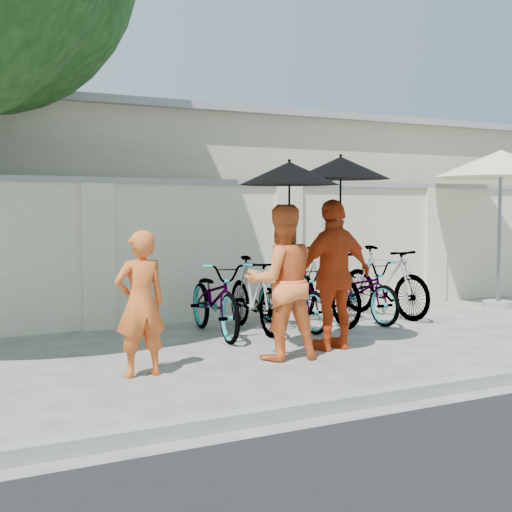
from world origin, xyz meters
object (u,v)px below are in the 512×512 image
monk_left (140,304)px  monk_right (334,275)px  monk_center (281,282)px  patio_umbrella (501,165)px

monk_left → monk_right: size_ratio=0.82×
monk_center → monk_right: monk_right is taller
monk_left → monk_right: monk_right is taller
monk_right → monk_left: bearing=-0.4°
monk_center → patio_umbrella: patio_umbrella is taller
monk_left → monk_center: 1.64m
monk_center → monk_right: 0.83m
monk_right → patio_umbrella: 4.95m
monk_center → patio_umbrella: size_ratio=0.60×
monk_right → patio_umbrella: (4.43, 1.64, 1.47)m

